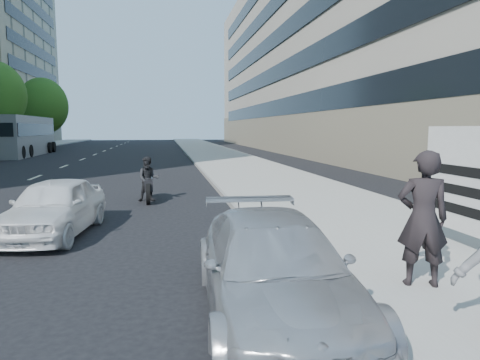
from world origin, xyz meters
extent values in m
plane|color=black|center=(0.00, 0.00, 0.00)|extent=(160.00, 160.00, 0.00)
cube|color=gray|center=(4.00, 20.00, 0.07)|extent=(5.00, 120.00, 0.15)
cube|color=#A39C8C|center=(17.00, 32.00, 10.00)|extent=(14.00, 70.00, 20.00)
cylinder|color=#382616|center=(-13.70, 44.00, 1.31)|extent=(0.30, 0.30, 2.62)
ellipsoid|color=#205316|center=(-13.70, 44.00, 4.79)|extent=(5.40, 5.40, 6.21)
imported|color=black|center=(2.98, -2.19, 1.09)|extent=(0.79, 0.63, 1.87)
cylinder|color=#4C4C4C|center=(4.80, 0.44, 1.25)|extent=(0.06, 0.06, 2.20)
cube|color=black|center=(4.75, -0.56, 1.55)|extent=(0.01, 1.30, 0.18)
cube|color=black|center=(4.75, -0.56, 1.20)|extent=(0.01, 1.30, 0.18)
cube|color=black|center=(4.75, -0.56, 0.85)|extent=(0.01, 1.30, 0.18)
imported|color=#A8AAAF|center=(0.80, -2.52, 0.61)|extent=(1.94, 4.32, 1.23)
imported|color=white|center=(-2.85, 2.30, 0.62)|extent=(1.92, 3.81, 1.25)
cylinder|color=black|center=(-0.98, 5.76, 0.32)|extent=(0.14, 0.64, 0.64)
cylinder|color=black|center=(-0.98, 7.16, 0.32)|extent=(0.14, 0.64, 0.64)
cube|color=black|center=(-0.98, 6.46, 0.55)|extent=(0.28, 1.21, 0.35)
imported|color=black|center=(-0.98, 6.36, 0.71)|extent=(0.71, 0.56, 1.42)
cube|color=slate|center=(-12.32, 31.85, 1.65)|extent=(2.81, 12.06, 3.30)
cube|color=black|center=(-13.59, 31.85, 2.20)|extent=(0.36, 11.50, 1.00)
cube|color=black|center=(-11.05, 31.85, 2.20)|extent=(0.36, 11.50, 1.00)
cylinder|color=black|center=(-11.07, 27.35, 0.50)|extent=(0.28, 1.01, 1.00)
cylinder|color=black|center=(-11.07, 29.35, 0.50)|extent=(0.28, 1.01, 1.00)
cylinder|color=black|center=(-13.57, 35.35, 0.50)|extent=(0.28, 1.01, 1.00)
cylinder|color=black|center=(-11.07, 35.35, 0.50)|extent=(0.28, 1.01, 1.00)
cylinder|color=black|center=(-13.57, 36.85, 0.50)|extent=(0.28, 1.01, 1.00)
cylinder|color=black|center=(-11.07, 36.85, 0.50)|extent=(0.28, 1.01, 1.00)
camera|label=1|loc=(-0.48, -7.39, 2.31)|focal=32.00mm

